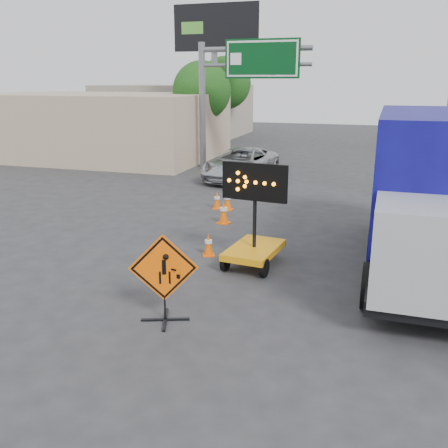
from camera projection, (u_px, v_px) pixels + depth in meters
The scene contains 16 objects.
ground at pixel (199, 321), 10.38m from camera, with size 100.00×100.00×0.00m, color #2D2D30.
storefront_left_near at pixel (104, 126), 32.22m from camera, with size 14.00×10.00×4.00m, color tan.
storefront_left_far at pixel (175, 110), 45.27m from camera, with size 12.00×10.00×4.40m, color #A29387.
highway_gantry at pixel (238, 75), 26.70m from camera, with size 6.18×0.38×6.90m.
billboard at pixel (216, 42), 34.45m from camera, with size 6.10×0.54×9.85m.
tree_left_near at pixel (202, 91), 31.69m from camera, with size 3.71×3.71×6.03m.
tree_left_far at pixel (225, 83), 39.18m from camera, with size 4.10×4.10×6.66m.
construction_sign at pixel (164, 276), 10.12m from camera, with size 1.34×0.97×1.88m.
arrow_board at pixel (254, 243), 13.33m from camera, with size 1.76×2.08×2.79m.
pickup_truck at pixel (241, 164), 25.10m from camera, with size 2.56×5.56×1.54m, color silver.
box_truck at pixel (427, 202), 12.75m from camera, with size 2.77×8.52×4.04m.
cone_a at pixel (162, 255), 13.32m from camera, with size 0.43×0.43×0.67m.
cone_b at pixel (208, 244), 14.17m from camera, with size 0.43×0.43×0.66m.
cone_c at pixel (224, 212), 17.35m from camera, with size 0.49×0.49×0.81m.
cone_d at pixel (228, 200), 19.17m from camera, with size 0.40×0.40×0.76m.
cone_e at pixel (217, 200), 19.36m from camera, with size 0.42×0.42×0.68m.
Camera 1 is at (3.36, -8.80, 4.82)m, focal length 40.00 mm.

